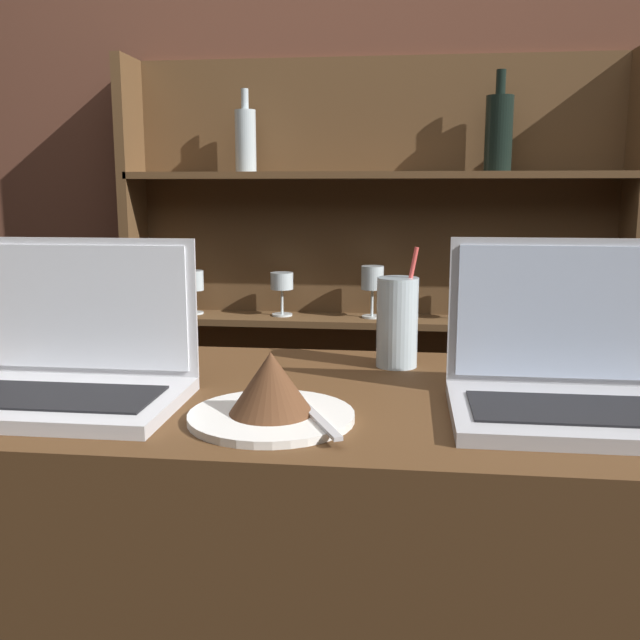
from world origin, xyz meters
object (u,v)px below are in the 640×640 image
object	(u,v)px
laptop_far	(571,377)
water_glass	(397,322)
laptop_near	(67,366)
cake_plate	(271,394)

from	to	relation	value
laptop_far	water_glass	xyz separation A→B (m)	(-0.23, 0.22, 0.03)
laptop_near	laptop_far	size ratio (longest dim) A/B	1.06
laptop_near	water_glass	size ratio (longest dim) A/B	1.66
laptop_near	laptop_far	world-z (taller)	laptop_far
laptop_near	laptop_far	distance (m)	0.67
laptop_near	cake_plate	world-z (taller)	laptop_near
laptop_far	cake_plate	world-z (taller)	laptop_far
cake_plate	water_glass	world-z (taller)	water_glass
laptop_near	water_glass	xyz separation A→B (m)	(0.44, 0.24, 0.03)
laptop_near	cake_plate	distance (m)	0.30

